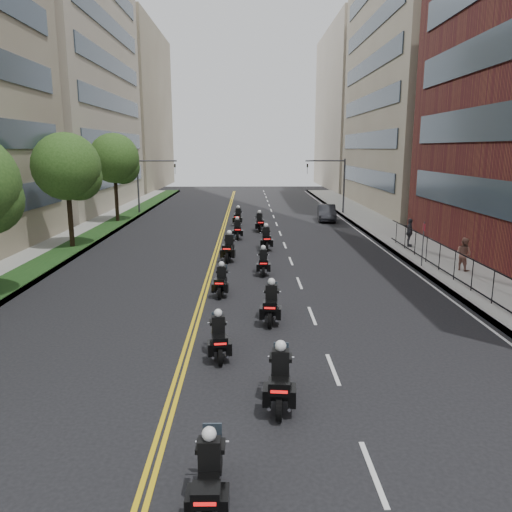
{
  "coord_description": "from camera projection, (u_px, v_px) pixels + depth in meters",
  "views": [
    {
      "loc": [
        0.59,
        -9.18,
        6.64
      ],
      "look_at": [
        0.99,
        13.44,
        1.74
      ],
      "focal_mm": 35.0,
      "sensor_mm": 36.0,
      "label": 1
    }
  ],
  "objects": [
    {
      "name": "motorcycle_4",
      "position": [
        221.0,
        282.0,
        22.93
      ],
      "size": [
        0.54,
        2.12,
        1.56
      ],
      "rotation": [
        0.0,
        0.0,
        -0.07
      ],
      "color": "black",
      "rests_on": "ground"
    },
    {
      "name": "sidewalk_left",
      "position": [
        66.0,
        245.0,
        34.57
      ],
      "size": [
        4.0,
        90.0,
        0.15
      ],
      "primitive_type": "cube",
      "color": "gray",
      "rests_on": "ground"
    },
    {
      "name": "motorcycle_7",
      "position": [
        266.0,
        239.0,
        33.26
      ],
      "size": [
        0.56,
        2.39,
        1.77
      ],
      "rotation": [
        0.0,
        0.0,
        0.03
      ],
      "color": "black",
      "rests_on": "ground"
    },
    {
      "name": "pedestrian_c",
      "position": [
        410.0,
        233.0,
        33.5
      ],
      "size": [
        0.74,
        1.19,
        1.88
      ],
      "primitive_type": "imported",
      "rotation": [
        0.0,
        0.0,
        1.3
      ],
      "color": "#3C3C43",
      "rests_on": "sidewalk_right"
    },
    {
      "name": "street_trees",
      "position": [
        35.0,
        176.0,
        27.27
      ],
      "size": [
        4.4,
        38.4,
        7.98
      ],
      "color": "black",
      "rests_on": "ground"
    },
    {
      "name": "traffic_signal_right",
      "position": [
        335.0,
        178.0,
        50.79
      ],
      "size": [
        4.09,
        0.2,
        5.6
      ],
      "color": "#3F3F44",
      "rests_on": "ground"
    },
    {
      "name": "motorcycle_6",
      "position": [
        229.0,
        249.0,
        29.96
      ],
      "size": [
        0.69,
        2.49,
        1.84
      ],
      "rotation": [
        0.0,
        0.0,
        -0.1
      ],
      "color": "black",
      "rests_on": "ground"
    },
    {
      "name": "motorcycle_10",
      "position": [
        238.0,
        217.0,
        43.9
      ],
      "size": [
        0.64,
        2.33,
        1.72
      ],
      "rotation": [
        0.0,
        0.0,
        -0.09
      ],
      "color": "black",
      "rests_on": "ground"
    },
    {
      "name": "building_left_far",
      "position": [
        112.0,
        109.0,
        83.46
      ],
      "size": [
        16.0,
        28.0,
        26.0
      ],
      "primitive_type": "cube",
      "color": "gray",
      "rests_on": "ground"
    },
    {
      "name": "motorcycle_1",
      "position": [
        280.0,
        381.0,
        13.03
      ],
      "size": [
        0.65,
        2.38,
        1.76
      ],
      "rotation": [
        0.0,
        0.0,
        -0.09
      ],
      "color": "black",
      "rests_on": "ground"
    },
    {
      "name": "parked_sedan",
      "position": [
        327.0,
        213.0,
        46.52
      ],
      "size": [
        2.02,
        4.66,
        1.49
      ],
      "primitive_type": "imported",
      "rotation": [
        0.0,
        0.0,
        -0.1
      ],
      "color": "black",
      "rests_on": "ground"
    },
    {
      "name": "motorcycle_5",
      "position": [
        263.0,
        263.0,
        26.75
      ],
      "size": [
        0.49,
        2.12,
        1.56
      ],
      "rotation": [
        0.0,
        0.0,
        -0.02
      ],
      "color": "black",
      "rests_on": "ground"
    },
    {
      "name": "building_right_far",
      "position": [
        371.0,
        110.0,
        84.2
      ],
      "size": [
        15.0,
        28.0,
        26.0
      ],
      "primitive_type": "cube",
      "color": "#A79D87",
      "rests_on": "ground"
    },
    {
      "name": "ground",
      "position": [
        220.0,
        474.0,
        10.36
      ],
      "size": [
        160.0,
        160.0,
        0.0
      ],
      "primitive_type": "plane",
      "color": "black",
      "rests_on": "ground"
    },
    {
      "name": "motorcycle_2",
      "position": [
        219.0,
        338.0,
        16.1
      ],
      "size": [
        0.62,
        2.14,
        1.58
      ],
      "rotation": [
        0.0,
        0.0,
        0.11
      ],
      "color": "black",
      "rests_on": "ground"
    },
    {
      "name": "pedestrian_b",
      "position": [
        464.0,
        254.0,
        26.92
      ],
      "size": [
        1.02,
        1.09,
        1.8
      ],
      "primitive_type": "imported",
      "rotation": [
        0.0,
        0.0,
        2.07
      ],
      "color": "#89594B",
      "rests_on": "sidewalk_right"
    },
    {
      "name": "iron_fence",
      "position": [
        482.0,
        280.0,
        22.09
      ],
      "size": [
        0.05,
        28.0,
        1.5
      ],
      "color": "black",
      "rests_on": "sidewalk_right"
    },
    {
      "name": "motorcycle_8",
      "position": [
        237.0,
        230.0,
        37.22
      ],
      "size": [
        0.53,
        2.27,
        1.67
      ],
      "rotation": [
        0.0,
        0.0,
        0.04
      ],
      "color": "black",
      "rests_on": "ground"
    },
    {
      "name": "building_right_tan",
      "position": [
        438.0,
        70.0,
        54.46
      ],
      "size": [
        15.11,
        28.0,
        30.0
      ],
      "color": "gray",
      "rests_on": "ground"
    },
    {
      "name": "traffic_signal_left",
      "position": [
        147.0,
        178.0,
        50.46
      ],
      "size": [
        4.09,
        0.2,
        5.6
      ],
      "color": "#3F3F44",
      "rests_on": "ground"
    },
    {
      "name": "motorcycle_0",
      "position": [
        209.0,
        478.0,
        9.25
      ],
      "size": [
        0.5,
        2.18,
        1.61
      ],
      "rotation": [
        0.0,
        0.0,
        -0.01
      ],
      "color": "black",
      "rests_on": "ground"
    },
    {
      "name": "grass_strip",
      "position": [
        78.0,
        244.0,
        34.56
      ],
      "size": [
        2.0,
        90.0,
        0.04
      ],
      "primitive_type": "cube",
      "color": "#143814",
      "rests_on": "sidewalk_left"
    },
    {
      "name": "motorcycle_3",
      "position": [
        271.0,
        305.0,
        19.38
      ],
      "size": [
        0.65,
        2.33,
        1.72
      ],
      "rotation": [
        0.0,
        0.0,
        -0.1
      ],
      "color": "black",
      "rests_on": "ground"
    },
    {
      "name": "sidewalk_right",
      "position": [
        410.0,
        244.0,
        34.98
      ],
      "size": [
        4.0,
        90.0,
        0.15
      ],
      "primitive_type": "cube",
      "color": "gray",
      "rests_on": "ground"
    },
    {
      "name": "motorcycle_9",
      "position": [
        260.0,
        223.0,
        40.55
      ],
      "size": [
        0.6,
        2.34,
        1.72
      ],
      "rotation": [
        0.0,
        0.0,
        0.07
      ],
      "color": "black",
      "rests_on": "ground"
    },
    {
      "name": "building_left_mid",
      "position": [
        36.0,
        49.0,
        53.3
      ],
      "size": [
        16.11,
        28.0,
        34.0
      ],
      "color": "#A79D87",
      "rests_on": "ground"
    }
  ]
}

